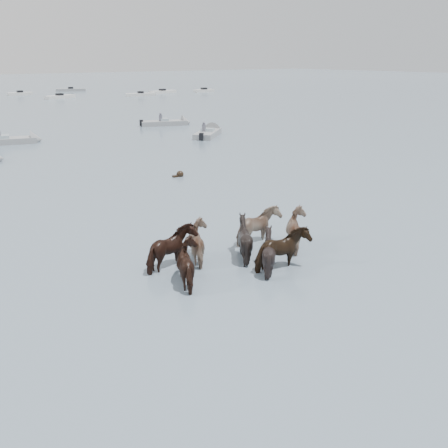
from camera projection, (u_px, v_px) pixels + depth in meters
ground at (181, 282)px, 15.59m from camera, size 400.00×400.00×0.00m
pony_herd at (242, 245)px, 17.08m from camera, size 6.83×3.60×1.69m
swimming_pony at (179, 175)px, 29.28m from camera, size 0.72×0.44×0.44m
motorboat_c at (15, 141)px, 40.34m from camera, size 5.64×2.89×1.92m
motorboat_d at (209, 133)px, 44.51m from camera, size 4.91×4.66×1.92m
motorboat_e at (171, 123)px, 51.00m from camera, size 5.43×3.25×1.92m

